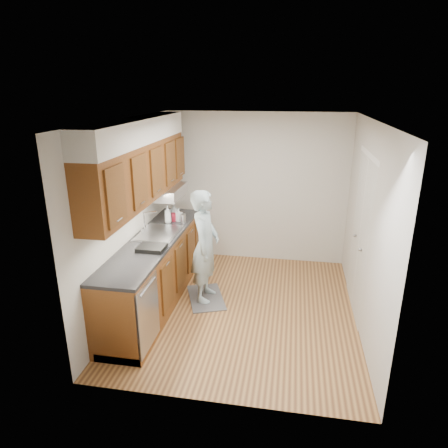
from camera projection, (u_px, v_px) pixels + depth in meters
The scene contains 16 objects.
floor at pixel (241, 308), 5.45m from camera, with size 3.50×3.50×0.00m, color #A4743E.
ceiling at pixel (245, 120), 4.64m from camera, with size 3.50×3.50×0.00m, color white.
wall_left at pixel (131, 215), 5.29m from camera, with size 0.02×3.50×2.50m, color #BBB8AF.
wall_right at pixel (366, 228), 4.80m from camera, with size 0.02×3.50×2.50m, color #BBB8AF.
wall_back at pixel (256, 189), 6.67m from camera, with size 3.00×0.02×2.50m, color #BBB8AF.
counter at pixel (156, 269), 5.48m from camera, with size 0.64×2.80×1.30m.
upper_cabinets at pixel (140, 163), 5.07m from camera, with size 0.47×2.80×1.21m.
closet_door at pixel (360, 237), 5.15m from camera, with size 0.02×1.22×2.05m, color white.
floor_mat at pixel (206, 298), 5.71m from camera, with size 0.46×0.78×0.01m, color slate.
person at pixel (205, 239), 5.42m from camera, with size 0.63×0.42×1.78m, color #9AB3BC.
soap_bottle_a at pixel (168, 214), 5.92m from camera, with size 0.10×0.10×0.27m, color silver.
soap_bottle_b at pixel (179, 215), 6.01m from camera, with size 0.09×0.09×0.20m, color silver.
soap_bottle_c at pixel (174, 210), 6.26m from camera, with size 0.14×0.14×0.18m, color silver.
soda_can at pixel (173, 217), 6.01m from camera, with size 0.07×0.07×0.13m, color #B21E34.
steel_can at pixel (183, 218), 5.95m from camera, with size 0.07×0.07×0.13m, color #A5A5AA.
dish_rack at pixel (152, 248), 4.96m from camera, with size 0.33×0.28×0.05m, color black.
Camera 1 is at (0.59, -4.75, 2.86)m, focal length 32.00 mm.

